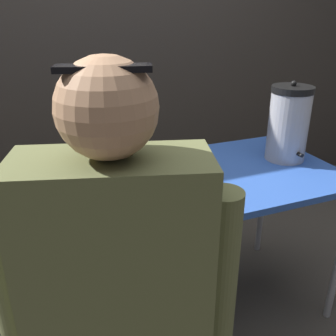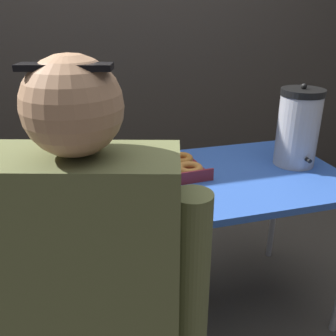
% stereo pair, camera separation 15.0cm
% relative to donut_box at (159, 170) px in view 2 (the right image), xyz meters
% --- Properties ---
extents(ground_plane, '(12.00, 12.00, 0.00)m').
position_rel_donut_box_xyz_m(ground_plane, '(0.02, -0.08, -0.73)').
color(ground_plane, '#4C473F').
extents(back_wall, '(6.00, 0.11, 2.56)m').
position_rel_donut_box_xyz_m(back_wall, '(0.02, 1.11, 0.55)').
color(back_wall, '#38332D').
rests_on(back_wall, ground).
extents(folding_table, '(1.49, 0.67, 0.71)m').
position_rel_donut_box_xyz_m(folding_table, '(0.02, -0.08, -0.07)').
color(folding_table, '#2D56B2').
rests_on(folding_table, ground).
extents(donut_box, '(0.40, 0.29, 0.05)m').
position_rel_donut_box_xyz_m(donut_box, '(0.00, 0.00, 0.00)').
color(donut_box, maroon).
rests_on(donut_box, folding_table).
extents(coffee_urn, '(0.18, 0.21, 0.36)m').
position_rel_donut_box_xyz_m(coffee_urn, '(0.62, -0.05, 0.15)').
color(coffee_urn, '#B7B7BC').
rests_on(coffee_urn, folding_table).
extents(cell_phone, '(0.12, 0.16, 0.01)m').
position_rel_donut_box_xyz_m(cell_phone, '(-0.56, -0.19, -0.02)').
color(cell_phone, black).
rests_on(cell_phone, folding_table).
extents(person_seated, '(0.57, 0.33, 1.29)m').
position_rel_donut_box_xyz_m(person_seated, '(-0.34, -0.64, -0.12)').
color(person_seated, '#33332D').
rests_on(person_seated, ground).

